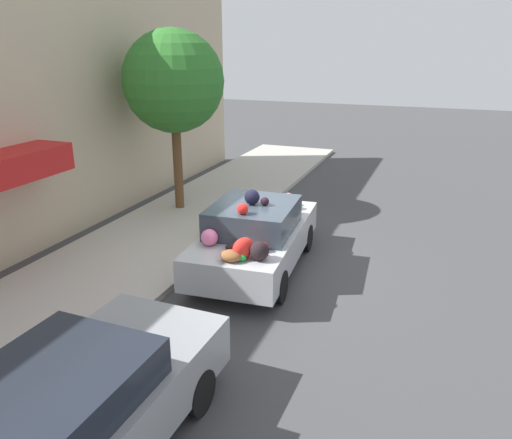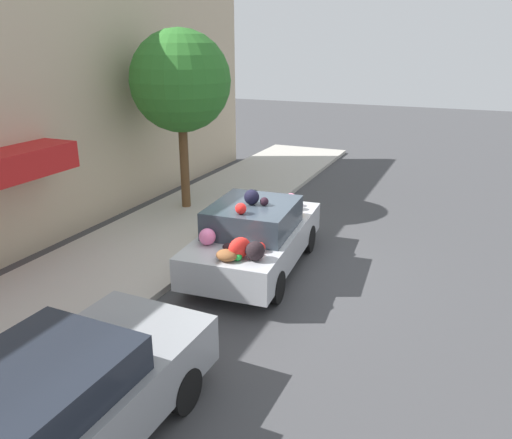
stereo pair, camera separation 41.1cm
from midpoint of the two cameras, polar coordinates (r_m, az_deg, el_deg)
The scene contains 7 objects.
ground_plane at distance 10.36m, azimuth -1.18°, elevation -5.60°, with size 60.00×60.00×0.00m, color #424244.
sidewalk_curb at distance 11.55m, azimuth -13.69°, elevation -3.11°, with size 24.00×3.20×0.13m.
building_facade at distance 12.10m, azimuth -24.13°, elevation 11.04°, with size 18.00×1.20×6.03m.
street_tree at distance 13.32m, azimuth -10.33°, elevation 15.21°, with size 2.60×2.60×4.66m.
fire_hydrant at distance 11.57m, azimuth -6.60°, elevation -0.46°, with size 0.20×0.20×0.70m.
art_car at distance 10.03m, azimuth -1.22°, elevation -1.78°, with size 4.09×2.06×1.74m.
parked_car_plain at distance 6.00m, azimuth -22.46°, elevation -20.07°, with size 4.13×1.83×1.38m.
Camera 1 is at (-8.75, -3.39, 4.40)m, focal length 35.00 mm.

